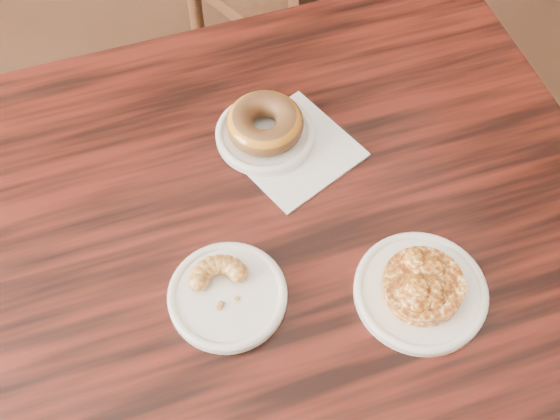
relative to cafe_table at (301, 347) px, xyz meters
name	(u,v)px	position (x,y,z in m)	size (l,w,h in m)	color
floor	(248,348)	(-0.05, 0.18, -0.38)	(5.00, 5.00, 0.00)	black
cafe_table	(301,347)	(0.00, 0.00, 0.00)	(0.92, 0.92, 0.75)	black
napkin	(293,150)	(0.05, 0.16, 0.38)	(0.16, 0.16, 0.00)	white
plate_donut	(265,134)	(0.02, 0.20, 0.39)	(0.15, 0.15, 0.01)	white
plate_cruller	(228,296)	(-0.13, -0.03, 0.38)	(0.16, 0.16, 0.01)	white
plate_fritter	(420,292)	(0.11, -0.12, 0.38)	(0.18, 0.18, 0.01)	white
glazed_donut	(265,123)	(0.02, 0.20, 0.41)	(0.12, 0.12, 0.04)	brown
apple_fritter	(423,284)	(0.11, -0.12, 0.40)	(0.14, 0.14, 0.03)	#441807
cruller_fragment	(227,290)	(-0.13, -0.03, 0.40)	(0.09, 0.09, 0.02)	brown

